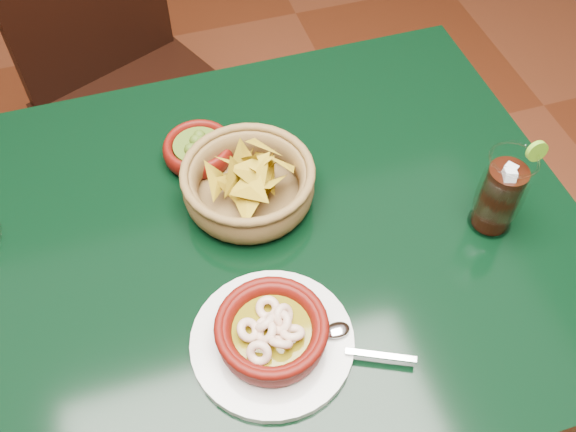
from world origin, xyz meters
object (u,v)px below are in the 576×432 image
object	(u,v)px
dining_chair	(129,85)
chip_basket	(249,183)
shrimp_plate	(272,334)
cola_drink	(501,193)
dining_table	(202,287)

from	to	relation	value
dining_chair	chip_basket	xyz separation A→B (m)	(0.14, -0.63, 0.28)
shrimp_plate	cola_drink	distance (m)	0.39
shrimp_plate	dining_chair	bearing A→B (deg)	96.85
dining_table	dining_chair	distance (m)	0.72
dining_table	cola_drink	size ratio (longest dim) A/B	7.23
dining_table	cola_drink	xyz separation A→B (m)	(0.45, -0.08, 0.17)
shrimp_plate	cola_drink	bearing A→B (deg)	14.40
cola_drink	dining_chair	bearing A→B (deg)	121.78
dining_chair	shrimp_plate	distance (m)	0.93
dining_table	dining_chair	bearing A→B (deg)	93.06
dining_chair	cola_drink	bearing A→B (deg)	-58.22
dining_chair	chip_basket	world-z (taller)	dining_chair
cola_drink	chip_basket	bearing A→B (deg)	155.32
dining_chair	chip_basket	distance (m)	0.70
chip_basket	cola_drink	world-z (taller)	cola_drink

